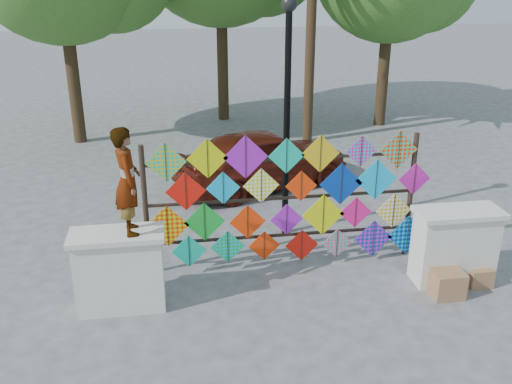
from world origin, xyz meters
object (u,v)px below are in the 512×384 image
Objects in this scene: lamppost at (287,98)px; sedan at (262,158)px; kite_rack at (289,200)px; vendor_woman at (127,181)px.

sedan is at bearing 90.71° from lamppost.
sedan is 3.22m from lamppost.
lamppost is at bearing 160.16° from sedan.
kite_rack reaches higher than sedan.
lamppost is (0.20, 1.27, 1.46)m from kite_rack.
lamppost is (2.77, 2.20, 0.61)m from vendor_woman.
kite_rack is 1.95m from lamppost.
lamppost reaches higher than kite_rack.
kite_rack is 3.10× the size of vendor_woman.
lamppost is at bearing -60.32° from vendor_woman.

